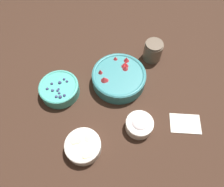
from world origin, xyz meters
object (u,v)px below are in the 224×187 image
bowl_blueberries (59,89)px  bowl_strawberries (120,77)px  bowl_bananas (83,146)px  jar_chocolate (153,51)px  bowl_cream (139,124)px

bowl_blueberries → bowl_strawberries: bearing=170.2°
bowl_bananas → jar_chocolate: 0.57m
bowl_cream → jar_chocolate: size_ratio=1.14×
bowl_blueberries → bowl_cream: size_ratio=1.55×
bowl_strawberries → bowl_cream: size_ratio=2.17×
bowl_strawberries → bowl_cream: (0.02, 0.25, -0.01)m
bowl_bananas → bowl_cream: (-0.25, 0.00, 0.00)m
bowl_cream → bowl_bananas: bearing=-0.7°
bowl_strawberries → bowl_cream: bowl_strawberries is taller
bowl_blueberries → bowl_bananas: 0.29m
bowl_blueberries → bowl_bananas: bearing=92.9°
bowl_strawberries → bowl_bananas: (0.26, 0.25, -0.01)m
bowl_strawberries → bowl_bananas: 0.36m
bowl_strawberries → bowl_cream: 0.25m
bowl_blueberries → bowl_cream: bearing=131.4°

